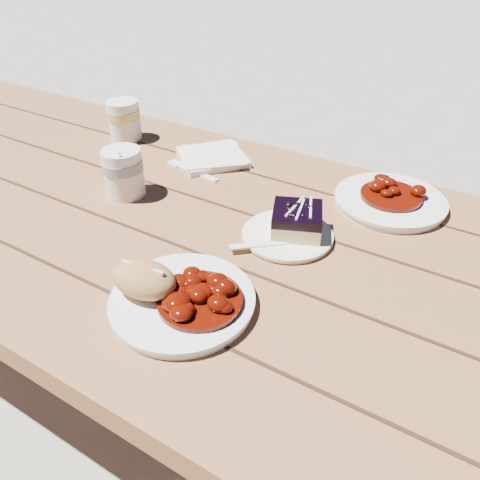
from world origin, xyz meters
The scene contains 14 objects.
ground centered at (0.00, 0.00, 0.00)m, with size 60.00×60.00×0.00m, color gray.
picnic_table centered at (0.00, 0.00, 0.59)m, with size 2.00×1.55×0.75m.
main_plate centered at (0.29, -0.20, 0.76)m, with size 0.22×0.22×0.02m, color white.
goulash_stew centered at (0.32, -0.20, 0.79)m, with size 0.13×0.13×0.04m, color #530C02, non-canonical shape.
bread_roll centered at (0.24, -0.22, 0.79)m, with size 0.11×0.07×0.06m, color #AC7D42.
dessert_plate centered at (0.35, 0.05, 0.76)m, with size 0.16×0.16×0.01m, color white.
blueberry_cake centered at (0.36, 0.06, 0.78)m, with size 0.12×0.12×0.05m.
fork_dessert centered at (0.33, -0.01, 0.76)m, with size 0.03×0.16×0.01m, color white, non-canonical shape.
coffee_cup centered at (-0.02, 0.02, 0.80)m, with size 0.08×0.08×0.10m, color white.
napkin_stack centered at (0.04, 0.25, 0.76)m, with size 0.15×0.15×0.01m, color white.
fork_table centered at (0.05, 0.17, 0.75)m, with size 0.03×0.16×0.01m, color white, non-canonical shape.
second_plate centered at (0.48, 0.27, 0.76)m, with size 0.22×0.22×0.02m, color white.
second_stew centered at (0.48, 0.27, 0.79)m, with size 0.12×0.12×0.04m, color #530C02, non-canonical shape.
second_cup centered at (-0.23, 0.24, 0.80)m, with size 0.08×0.08×0.10m, color white.
Camera 1 is at (0.64, -0.61, 1.25)m, focal length 35.00 mm.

